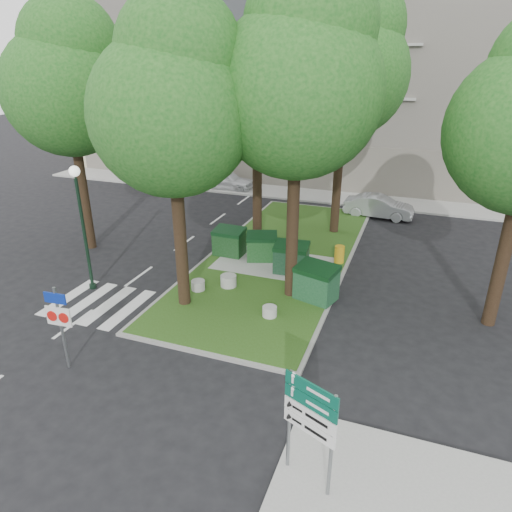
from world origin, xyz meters
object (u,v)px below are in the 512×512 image
at_px(bollard_left, 198,285).
at_px(directional_sign, 310,417).
at_px(tree_median_near_left, 174,98).
at_px(car_silver, 379,206).
at_px(tree_street_left, 69,79).
at_px(litter_bin, 339,254).
at_px(tree_median_mid, 260,96).
at_px(car_white, 226,180).
at_px(traffic_sign_pole, 60,317).
at_px(dumpster_a, 229,242).
at_px(dumpster_b, 262,247).
at_px(bollard_right, 270,311).
at_px(dumpster_d, 316,283).
at_px(tree_median_far, 348,62).
at_px(street_lamp, 81,214).
at_px(tree_median_near_right, 301,75).
at_px(bollard_mid, 229,281).
at_px(dumpster_c, 291,258).

distance_m(bollard_left, directional_sign, 9.53).
bearing_deg(tree_median_near_left, car_silver, 67.05).
bearing_deg(tree_street_left, litter_bin, 9.99).
bearing_deg(tree_median_mid, car_white, 122.32).
relative_size(tree_median_near_left, directional_sign, 4.10).
bearing_deg(traffic_sign_pole, directional_sign, -15.17).
distance_m(dumpster_a, directional_sign, 12.57).
relative_size(dumpster_b, litter_bin, 2.08).
bearing_deg(car_white, litter_bin, -135.70).
relative_size(tree_street_left, bollard_right, 21.60).
height_order(dumpster_d, car_silver, dumpster_d).
relative_size(litter_bin, directional_sign, 0.30).
distance_m(bollard_right, car_silver, 13.06).
xyz_separation_m(tree_median_far, dumpster_b, (-2.42, -4.84, -7.60)).
bearing_deg(dumpster_d, dumpster_a, 165.68).
height_order(dumpster_a, bollard_right, dumpster_a).
relative_size(litter_bin, traffic_sign_pole, 0.29).
relative_size(tree_median_far, street_lamp, 2.42).
distance_m(tree_median_mid, tree_median_far, 4.59).
relative_size(tree_median_near_right, dumpster_b, 7.21).
bearing_deg(tree_median_near_right, dumpster_d, -6.23).
height_order(bollard_right, car_white, car_white).
height_order(bollard_right, directional_sign, directional_sign).
xyz_separation_m(tree_median_far, bollard_mid, (-2.78, -7.77, -7.97)).
distance_m(tree_street_left, traffic_sign_pole, 11.40).
distance_m(dumpster_b, street_lamp, 7.65).
relative_size(tree_street_left, car_silver, 2.84).
bearing_deg(traffic_sign_pole, litter_bin, 54.48).
bearing_deg(tree_median_mid, bollard_left, -96.02).
bearing_deg(dumpster_b, bollard_left, -129.75).
bearing_deg(bollard_right, bollard_left, 164.08).
distance_m(tree_median_near_right, tree_median_mid, 5.50).
bearing_deg(directional_sign, tree_median_far, 122.05).
bearing_deg(bollard_left, tree_median_far, 65.97).
relative_size(tree_median_far, bollard_right, 23.42).
xyz_separation_m(tree_median_near_right, tree_median_far, (0.20, 7.50, 0.33)).
xyz_separation_m(tree_median_far, tree_street_left, (-10.70, -6.00, -0.67)).
bearing_deg(dumpster_a, bollard_left, -84.40).
distance_m(dumpster_d, street_lamp, 9.15).
distance_m(car_white, car_silver, 11.01).
height_order(dumpster_d, bollard_right, dumpster_d).
xyz_separation_m(tree_median_mid, tree_street_left, (-7.50, -3.00, 0.67)).
xyz_separation_m(tree_median_near_left, dumpster_c, (2.88, 3.85, -6.56)).
bearing_deg(traffic_sign_pole, dumpster_a, 78.28).
xyz_separation_m(street_lamp, traffic_sign_pole, (2.66, -4.45, -1.39)).
xyz_separation_m(tree_street_left, dumpster_d, (11.41, -1.60, -6.86)).
distance_m(bollard_right, traffic_sign_pole, 6.79).
relative_size(bollard_mid, litter_bin, 0.83).
xyz_separation_m(dumpster_b, car_silver, (4.20, 8.29, -0.08)).
height_order(dumpster_d, bollard_left, dumpster_d).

